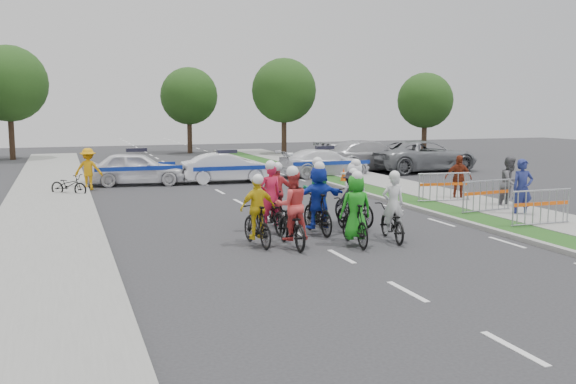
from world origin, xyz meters
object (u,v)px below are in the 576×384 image
object	(u,v)px
rider_8	(316,200)
cone_1	(344,176)
civilian_suv	(423,156)
rider_4	(352,207)
rider_6	(270,209)
rider_5	(318,204)
civilian_sedan	(369,156)
police_car_1	(227,168)
rider_1	(355,217)
tree_3	(9,84)
police_car_2	(325,163)
rider_7	(354,200)
barrier_0	(541,209)
barrier_2	(444,189)
tree_2	(425,101)
police_car_0	(137,168)
rider_3	(257,218)
spectator_0	(522,189)
rider_2	(291,217)
tree_1	(284,91)
rider_9	(277,201)
spectator_1	(510,183)
parked_bike	(69,185)
barrier_1	(486,198)
cone_0	(350,187)
marshal_hiviz	(88,169)
spectator_2	(458,178)
rider_0	(392,217)

from	to	relation	value
rider_8	cone_1	distance (m)	10.34
civilian_suv	rider_4	bearing A→B (deg)	137.41
rider_6	civilian_suv	bearing A→B (deg)	-140.51
rider_5	civilian_sedan	xyz separation A→B (m)	(8.93, 14.77, 0.00)
police_car_1	rider_1	bearing A→B (deg)	-179.00
tree_3	police_car_2	bearing A→B (deg)	-46.54
rider_7	barrier_0	distance (m)	5.25
rider_7	barrier_2	distance (m)	5.47
barrier_2	cone_1	distance (m)	6.97
tree_2	civilian_suv	bearing A→B (deg)	-121.50
police_car_0	barrier_2	size ratio (longest dim) A/B	2.15
police_car_1	police_car_2	xyz separation A→B (m)	(5.16, 0.84, 0.01)
rider_6	tree_3	xyz separation A→B (m)	(-8.34, 28.67, 4.23)
rider_3	cone_1	xyz separation A→B (m)	(7.45, 11.27, -0.36)
police_car_0	spectator_0	size ratio (longest dim) A/B	2.35
rider_2	tree_1	world-z (taller)	tree_1
police_car_2	rider_1	bearing A→B (deg)	157.45
rider_4	rider_9	world-z (taller)	rider_9
cone_1	spectator_1	bearing A→B (deg)	-75.14
police_car_0	parked_bike	bearing A→B (deg)	142.90
police_car_2	tree_2	xyz separation A→B (m)	(11.76, 10.08, 3.16)
barrier_1	cone_0	xyz separation A→B (m)	(-2.28, 5.37, -0.22)
rider_8	spectator_1	xyz separation A→B (m)	(7.26, 0.52, 0.15)
rider_8	police_car_2	size ratio (longest dim) A/B	0.44
rider_8	marshal_hiviz	world-z (taller)	rider_8
rider_1	tree_3	xyz separation A→B (m)	(-9.80, 31.03, 4.16)
rider_2	barrier_0	xyz separation A→B (m)	(7.43, -0.16, -0.18)
civilian_sedan	parked_bike	xyz separation A→B (m)	(-15.19, -4.65, -0.41)
rider_1	tree_3	bearing A→B (deg)	-67.57
spectator_2	marshal_hiviz	size ratio (longest dim) A/B	0.97
spectator_1	barrier_2	world-z (taller)	spectator_1
rider_5	cone_1	distance (m)	11.76
rider_5	tree_1	xyz separation A→B (m)	(8.52, 27.36, 3.71)
civilian_sedan	barrier_2	xyz separation A→B (m)	(-2.71, -11.31, -0.27)
police_car_2	barrier_0	bearing A→B (deg)	179.24
rider_8	tree_3	xyz separation A→B (m)	(-9.97, 28.02, 4.15)
police_car_0	civilian_sedan	bearing A→B (deg)	-72.07
rider_3	barrier_0	distance (m)	8.21
civilian_suv	rider_7	bearing A→B (deg)	136.89
rider_1	tree_1	world-z (taller)	tree_1
police_car_2	barrier_2	xyz separation A→B (m)	(0.46, -9.82, -0.12)
rider_5	barrier_0	size ratio (longest dim) A/B	0.99
rider_0	spectator_1	distance (m)	7.09
rider_1	police_car_0	bearing A→B (deg)	-70.87
rider_0	marshal_hiviz	distance (m)	14.93
rider_4	spectator_2	xyz separation A→B (m)	(6.15, 4.02, 0.15)
rider_4	cone_1	distance (m)	11.38
police_car_0	marshal_hiviz	size ratio (longest dim) A/B	2.48
spectator_1	barrier_0	distance (m)	3.62
rider_0	police_car_0	xyz separation A→B (m)	(-4.84, 14.32, 0.13)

